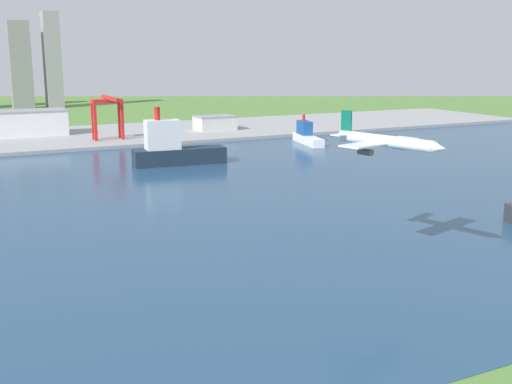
{
  "coord_description": "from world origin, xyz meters",
  "views": [
    {
      "loc": [
        -106.67,
        -31.03,
        68.98
      ],
      "look_at": [
        -11.89,
        158.26,
        21.9
      ],
      "focal_mm": 44.39,
      "sensor_mm": 36.0,
      "label": 1
    }
  ],
  "objects": [
    {
      "name": "water_bay",
      "position": [
        0.0,
        240.0,
        0.07
      ],
      "size": [
        840.0,
        360.0,
        0.15
      ],
      "primitive_type": "cube",
      "color": "navy",
      "rests_on": "ground"
    },
    {
      "name": "warehouse_main",
      "position": [
        -45.78,
        508.98,
        12.75
      ],
      "size": [
        65.93,
        31.26,
        20.46
      ],
      "color": "white",
      "rests_on": "industrial_pier"
    },
    {
      "name": "cargo_ship",
      "position": [
        21.55,
        339.51,
        10.28
      ],
      "size": [
        58.55,
        20.14,
        36.1
      ],
      "color": "#192838",
      "rests_on": "water_bay"
    },
    {
      "name": "airplane_landing",
      "position": [
        21.59,
        131.34,
        40.62
      ],
      "size": [
        33.87,
        40.96,
        12.53
      ],
      "color": "white"
    },
    {
      "name": "port_crane_red",
      "position": [
        8.87,
        452.43,
        27.07
      ],
      "size": [
        23.12,
        45.99,
        33.72
      ],
      "color": "red",
      "rests_on": "industrial_pier"
    },
    {
      "name": "warehouse_annex",
      "position": [
        106.72,
        474.78,
        8.7
      ],
      "size": [
        33.36,
        23.2,
        12.36
      ],
      "color": "silver",
      "rests_on": "industrial_pier"
    },
    {
      "name": "industrial_pier",
      "position": [
        0.0,
        490.0,
        1.25
      ],
      "size": [
        840.0,
        140.0,
        2.5
      ],
      "primitive_type": "cube",
      "color": "#97999B",
      "rests_on": "ground"
    },
    {
      "name": "ferry_boat",
      "position": [
        144.39,
        383.27,
        6.06
      ],
      "size": [
        18.42,
        48.6,
        21.26
      ],
      "color": "white",
      "rests_on": "water_bay"
    },
    {
      "name": "ground_plane",
      "position": [
        0.0,
        300.0,
        0.0
      ],
      "size": [
        2400.0,
        2400.0,
        0.0
      ],
      "primitive_type": "plane",
      "color": "#55823B"
    }
  ]
}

